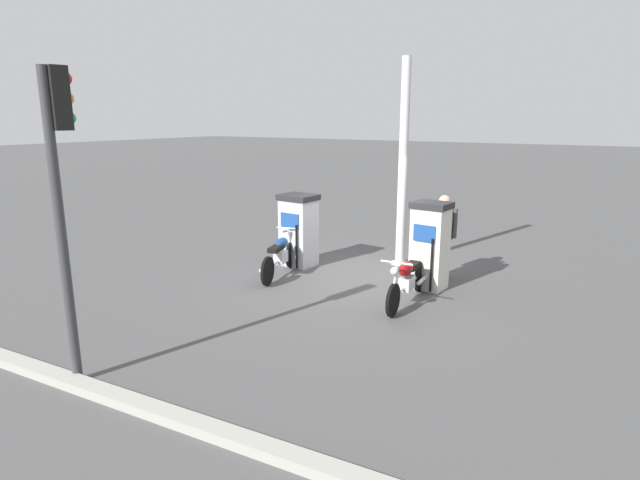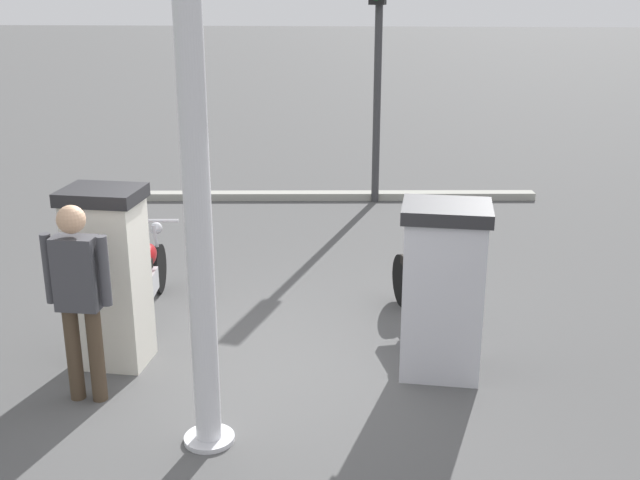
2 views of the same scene
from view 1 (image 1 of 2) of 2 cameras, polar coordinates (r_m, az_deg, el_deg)
name	(u,v)px [view 1 (image 1 of 2)]	position (r m, az deg, el deg)	size (l,w,h in m)	color
ground_plane	(357,276)	(11.05, 4.07, -3.99)	(120.00, 120.00, 0.00)	#4C4C4C
fuel_pump_near	(299,230)	(11.67, -2.36, 1.13)	(0.73, 0.83, 1.61)	silver
fuel_pump_far	(430,245)	(10.29, 11.91, -0.54)	(0.65, 0.75, 1.71)	silver
motorcycle_near_pump	(280,254)	(11.00, -4.36, -1.56)	(1.89, 0.69, 0.93)	black
motorcycle_far_pump	(407,279)	(9.46, 9.51, -4.25)	(2.07, 0.56, 0.92)	black
attendant_person	(443,231)	(10.91, 13.31, 0.96)	(0.25, 0.57, 1.75)	#473828
roadside_traffic_light	(61,174)	(6.87, -26.47, 6.43)	(0.39, 0.28, 3.85)	#38383A
canopy_support_pole	(403,168)	(11.69, 9.05, 7.78)	(0.40, 0.40, 4.52)	silver
road_edge_kerb	(121,399)	(6.79, -20.91, -15.93)	(0.76, 7.21, 0.12)	#9E9E93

